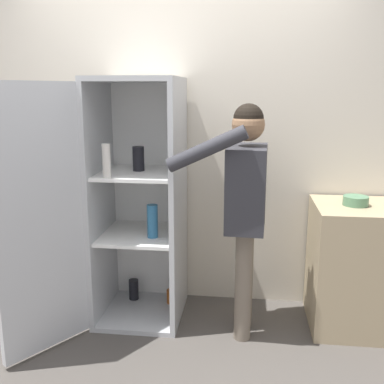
% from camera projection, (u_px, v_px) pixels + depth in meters
% --- Properties ---
extents(ground_plane, '(12.00, 12.00, 0.00)m').
position_uv_depth(ground_plane, '(162.00, 361.00, 2.82)').
color(ground_plane, '#4C4742').
extents(wall_back, '(7.00, 0.06, 2.55)m').
position_uv_depth(wall_back, '(183.00, 142.00, 3.49)').
color(wall_back, beige).
rests_on(wall_back, ground_plane).
extents(refrigerator, '(0.99, 1.16, 1.76)m').
position_uv_depth(refrigerator, '(122.00, 205.00, 3.19)').
color(refrigerator, '#B7BABC').
rests_on(refrigerator, ground_plane).
extents(person, '(0.63, 0.59, 1.59)m').
position_uv_depth(person, '(245.00, 194.00, 2.96)').
color(person, '#726656').
rests_on(person, ground_plane).
extents(counter, '(0.72, 0.61, 0.90)m').
position_uv_depth(counter, '(363.00, 267.00, 3.17)').
color(counter, tan).
rests_on(counter, ground_plane).
extents(bowl, '(0.17, 0.17, 0.07)m').
position_uv_depth(bowl, '(356.00, 201.00, 3.07)').
color(bowl, '#517F5B').
rests_on(bowl, counter).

